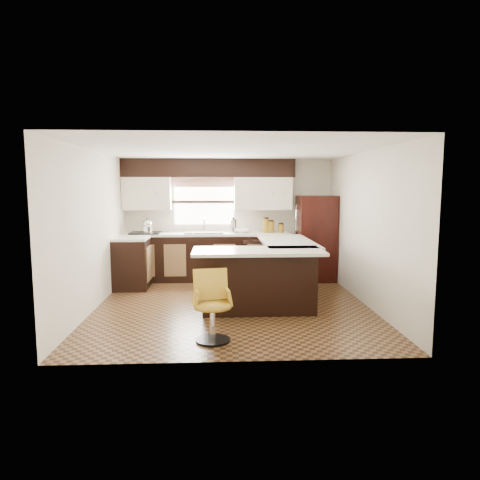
{
  "coord_description": "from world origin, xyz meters",
  "views": [
    {
      "loc": [
        -0.22,
        -6.55,
        1.84
      ],
      "look_at": [
        0.14,
        0.45,
        0.98
      ],
      "focal_mm": 32.0,
      "sensor_mm": 36.0,
      "label": 1
    }
  ],
  "objects": [
    {
      "name": "kettle",
      "position": [
        -1.61,
        1.88,
        1.11
      ],
      "size": [
        0.2,
        0.2,
        0.27
      ],
      "primitive_type": null,
      "color": "silver",
      "rests_on": "cooktop"
    },
    {
      "name": "cooktop",
      "position": [
        -1.65,
        1.88,
        0.96
      ],
      "size": [
        0.58,
        0.5,
        0.02
      ],
      "primitive_type": "cube",
      "color": "black",
      "rests_on": "counter_back"
    },
    {
      "name": "canister_med",
      "position": [
        0.83,
        1.92,
        1.06
      ],
      "size": [
        0.14,
        0.14,
        0.22
      ],
      "primitive_type": "cylinder",
      "color": "brown",
      "rests_on": "counter_back"
    },
    {
      "name": "base_cab_back",
      "position": [
        -0.45,
        1.9,
        0.45
      ],
      "size": [
        3.3,
        0.6,
        0.9
      ],
      "primitive_type": "cube",
      "color": "black",
      "rests_on": "floor"
    },
    {
      "name": "window_pane",
      "position": [
        -0.5,
        2.18,
        1.55
      ],
      "size": [
        1.2,
        0.02,
        0.9
      ],
      "primitive_type": "cube",
      "color": "white",
      "rests_on": "wall_back"
    },
    {
      "name": "counter_left",
      "position": [
        -1.8,
        1.25,
        0.92
      ],
      "size": [
        0.6,
        0.7,
        0.04
      ],
      "primitive_type": "cube",
      "color": "silver",
      "rests_on": "base_cab_left"
    },
    {
      "name": "floor",
      "position": [
        0.0,
        0.0,
        0.0
      ],
      "size": [
        4.4,
        4.4,
        0.0
      ],
      "primitive_type": "plane",
      "color": "#49301A",
      "rests_on": "ground"
    },
    {
      "name": "mixing_bowl",
      "position": [
        0.26,
        1.9,
        0.98
      ],
      "size": [
        0.33,
        0.33,
        0.07
      ],
      "primitive_type": "imported",
      "rotation": [
        0.0,
        0.0,
        -0.13
      ],
      "color": "white",
      "rests_on": "counter_back"
    },
    {
      "name": "ceiling",
      "position": [
        0.0,
        0.0,
        2.4
      ],
      "size": [
        4.4,
        4.4,
        0.0
      ],
      "primitive_type": "plane",
      "rotation": [
        3.14,
        0.0,
        0.0
      ],
      "color": "silver",
      "rests_on": "wall_back"
    },
    {
      "name": "wall_right",
      "position": [
        2.1,
        0.0,
        1.2
      ],
      "size": [
        0.0,
        4.4,
        4.4
      ],
      "primitive_type": "plane",
      "rotation": [
        1.57,
        0.0,
        -1.57
      ],
      "color": "beige",
      "rests_on": "floor"
    },
    {
      "name": "counter_back",
      "position": [
        -0.45,
        1.9,
        0.92
      ],
      "size": [
        3.3,
        0.6,
        0.04
      ],
      "primitive_type": "cube",
      "color": "silver",
      "rests_on": "base_cab_back"
    },
    {
      "name": "upper_cab_left",
      "position": [
        -1.62,
        2.03,
        1.72
      ],
      "size": [
        0.94,
        0.35,
        0.64
      ],
      "primitive_type": "cube",
      "color": "beige",
      "rests_on": "wall_back"
    },
    {
      "name": "valance",
      "position": [
        -0.5,
        2.14,
        1.94
      ],
      "size": [
        1.3,
        0.06,
        0.18
      ],
      "primitive_type": "cube",
      "color": "#D19B93",
      "rests_on": "wall_back"
    },
    {
      "name": "canister_small",
      "position": [
        1.04,
        1.92,
        1.03
      ],
      "size": [
        0.12,
        0.12,
        0.16
      ],
      "primitive_type": "cylinder",
      "color": "brown",
      "rests_on": "counter_back"
    },
    {
      "name": "peninsula_long",
      "position": [
        0.9,
        0.62,
        0.45
      ],
      "size": [
        0.6,
        1.95,
        0.9
      ],
      "primitive_type": "cube",
      "color": "black",
      "rests_on": "floor"
    },
    {
      "name": "dishwasher",
      "position": [
        0.55,
        1.61,
        0.43
      ],
      "size": [
        0.58,
        0.03,
        0.78
      ],
      "primitive_type": "cube",
      "color": "black",
      "rests_on": "floor"
    },
    {
      "name": "canister_large",
      "position": [
        0.73,
        1.92,
        1.08
      ],
      "size": [
        0.13,
        0.13,
        0.28
      ],
      "primitive_type": "cylinder",
      "color": "brown",
      "rests_on": "counter_back"
    },
    {
      "name": "sink",
      "position": [
        -0.5,
        1.88,
        0.96
      ],
      "size": [
        0.75,
        0.45,
        0.03
      ],
      "primitive_type": "cube",
      "color": "#B2B2B7",
      "rests_on": "counter_back"
    },
    {
      "name": "counter_pen_return",
      "position": [
        0.35,
        -0.44,
        0.92
      ],
      "size": [
        1.89,
        0.84,
        0.04
      ],
      "primitive_type": "cube",
      "color": "silver",
      "rests_on": "peninsula_return"
    },
    {
      "name": "wall_left",
      "position": [
        -2.1,
        0.0,
        1.2
      ],
      "size": [
        0.0,
        4.4,
        4.4
      ],
      "primitive_type": "plane",
      "rotation": [
        1.57,
        0.0,
        1.57
      ],
      "color": "beige",
      "rests_on": "floor"
    },
    {
      "name": "wall_back",
      "position": [
        0.0,
        2.2,
        1.2
      ],
      "size": [
        4.4,
        0.0,
        4.4
      ],
      "primitive_type": "plane",
      "rotation": [
        1.57,
        0.0,
        0.0
      ],
      "color": "beige",
      "rests_on": "floor"
    },
    {
      "name": "counter_pen_long",
      "position": [
        0.95,
        0.62,
        0.92
      ],
      "size": [
        0.84,
        1.95,
        0.04
      ],
      "primitive_type": "cube",
      "color": "silver",
      "rests_on": "peninsula_long"
    },
    {
      "name": "base_cab_left",
      "position": [
        -1.8,
        1.25,
        0.45
      ],
      "size": [
        0.6,
        0.7,
        0.9
      ],
      "primitive_type": "cube",
      "color": "black",
      "rests_on": "floor"
    },
    {
      "name": "soffit",
      "position": [
        -0.4,
        2.03,
        2.22
      ],
      "size": [
        3.4,
        0.35,
        0.36
      ],
      "primitive_type": "cube",
      "color": "black",
      "rests_on": "wall_back"
    },
    {
      "name": "wall_front",
      "position": [
        0.0,
        -2.2,
        1.2
      ],
      "size": [
        4.4,
        0.0,
        4.4
      ],
      "primitive_type": "plane",
      "rotation": [
        -1.57,
        0.0,
        0.0
      ],
      "color": "beige",
      "rests_on": "floor"
    },
    {
      "name": "refrigerator",
      "position": [
        1.72,
        1.8,
        0.84
      ],
      "size": [
        0.72,
        0.69,
        1.68
      ],
      "primitive_type": "cube",
      "color": "black",
      "rests_on": "floor"
    },
    {
      "name": "percolator",
      "position": [
        0.08,
        1.9,
        1.08
      ],
      "size": [
        0.14,
        0.14,
        0.27
      ],
      "primitive_type": "cylinder",
      "color": "silver",
      "rests_on": "counter_back"
    },
    {
      "name": "peninsula_return",
      "position": [
        0.38,
        -0.35,
        0.45
      ],
      "size": [
        1.65,
        0.6,
        0.9
      ],
      "primitive_type": "cube",
      "color": "black",
      "rests_on": "floor"
    },
    {
      "name": "upper_cab_right",
      "position": [
        0.68,
        2.03,
        1.72
      ],
      "size": [
        1.14,
        0.35,
        0.64
      ],
      "primitive_type": "cube",
      "color": "beige",
      "rests_on": "wall_back"
    },
    {
      "name": "bar_chair",
      "position": [
        -0.29,
        -1.58,
        0.43
      ],
      "size": [
        0.52,
        0.52,
        0.86
      ],
      "primitive_type": null,
      "rotation": [
        0.0,
        0.0,
        0.16
      ],
      "color": "gold",
      "rests_on": "floor"
    }
  ]
}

